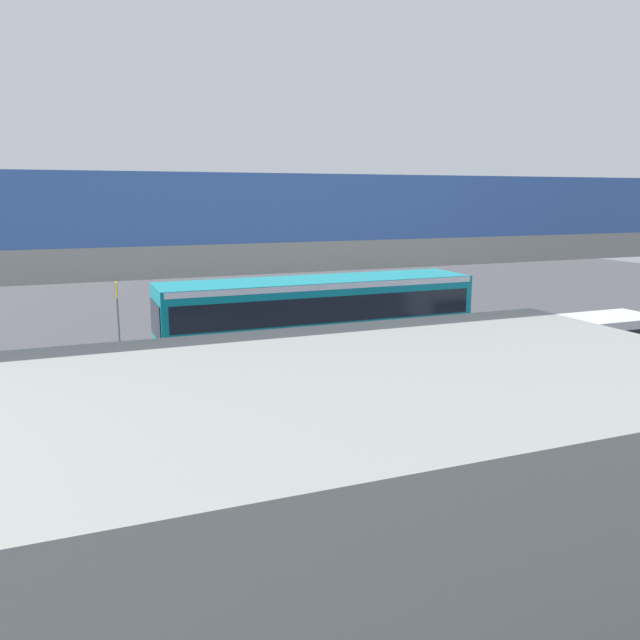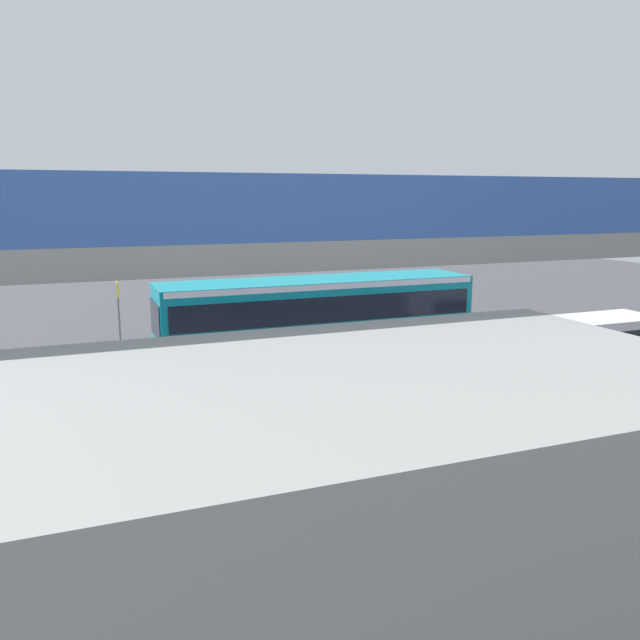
% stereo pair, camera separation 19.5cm
% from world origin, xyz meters
% --- Properties ---
extents(ground, '(80.00, 80.00, 0.00)m').
position_xyz_m(ground, '(0.00, 0.00, 0.00)').
color(ground, '#424247').
extents(city_bus, '(11.54, 2.85, 3.15)m').
position_xyz_m(city_bus, '(0.68, 1.08, 1.88)').
color(city_bus, '#0C8493').
rests_on(city_bus, ground).
extents(parked_van, '(4.80, 2.17, 2.05)m').
position_xyz_m(parked_van, '(-7.32, 6.10, 1.18)').
color(parked_van, silver).
rests_on(parked_van, ground).
extents(bicycle_green, '(1.77, 0.44, 0.96)m').
position_xyz_m(bicycle_green, '(-9.31, 2.70, 0.37)').
color(bicycle_green, black).
rests_on(bicycle_green, ground).
extents(bicycle_black, '(1.77, 0.44, 0.96)m').
position_xyz_m(bicycle_black, '(-6.80, 3.83, 0.37)').
color(bicycle_black, black).
rests_on(bicycle_black, ground).
extents(pedestrian, '(0.38, 0.38, 1.79)m').
position_xyz_m(pedestrian, '(-3.18, 3.87, 0.89)').
color(pedestrian, '#2D2D38').
rests_on(pedestrian, ground).
extents(traffic_sign, '(0.08, 0.60, 2.80)m').
position_xyz_m(traffic_sign, '(7.31, -3.41, 1.89)').
color(traffic_sign, slate).
rests_on(traffic_sign, ground).
extents(lane_dash_leftmost, '(2.00, 0.20, 0.01)m').
position_xyz_m(lane_dash_leftmost, '(-8.00, -2.65, 0.00)').
color(lane_dash_leftmost, silver).
rests_on(lane_dash_leftmost, ground).
extents(lane_dash_left, '(2.00, 0.20, 0.01)m').
position_xyz_m(lane_dash_left, '(-4.00, -2.65, 0.00)').
color(lane_dash_left, silver).
rests_on(lane_dash_left, ground).
extents(lane_dash_centre, '(2.00, 0.20, 0.01)m').
position_xyz_m(lane_dash_centre, '(0.00, -2.65, 0.00)').
color(lane_dash_centre, silver).
rests_on(lane_dash_centre, ground).
extents(lane_dash_right, '(2.00, 0.20, 0.01)m').
position_xyz_m(lane_dash_right, '(4.00, -2.65, 0.00)').
color(lane_dash_right, silver).
rests_on(lane_dash_right, ground).
extents(lane_dash_rightmost, '(2.00, 0.20, 0.01)m').
position_xyz_m(lane_dash_rightmost, '(8.00, -2.65, 0.00)').
color(lane_dash_rightmost, silver).
rests_on(lane_dash_rightmost, ground).
extents(pedestrian_overpass, '(27.07, 2.60, 6.44)m').
position_xyz_m(pedestrian_overpass, '(0.00, 11.08, 4.73)').
color(pedestrian_overpass, gray).
rests_on(pedestrian_overpass, ground).
extents(station_building, '(9.00, 5.04, 4.20)m').
position_xyz_m(station_building, '(6.22, 16.11, 2.10)').
color(station_building, gray).
rests_on(station_building, ground).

